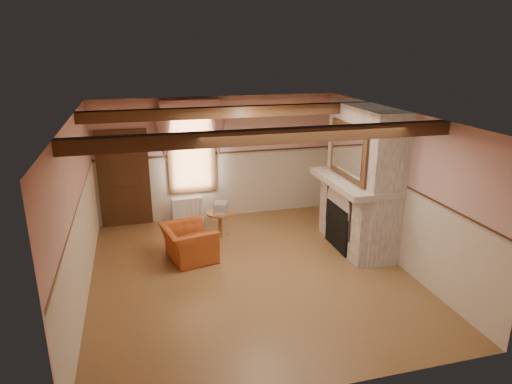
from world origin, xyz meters
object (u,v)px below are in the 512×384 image
object	(u,v)px
armchair	(189,243)
bowl	(353,176)
side_table	(220,224)
oil_lamp	(342,164)
mantel_clock	(338,163)
radiator	(188,210)

from	to	relation	value
armchair	bowl	distance (m)	3.42
side_table	oil_lamp	xyz separation A→B (m)	(2.45, -0.57, 1.29)
bowl	mantel_clock	xyz separation A→B (m)	(0.00, 0.72, 0.06)
radiator	armchair	bearing A→B (deg)	-100.37
bowl	side_table	bearing A→B (deg)	156.32
radiator	bowl	size ratio (longest dim) A/B	2.27
armchair	mantel_clock	world-z (taller)	mantel_clock
mantel_clock	oil_lamp	size ratio (longest dim) A/B	0.86
armchair	radiator	size ratio (longest dim) A/B	1.43
bowl	oil_lamp	bearing A→B (deg)	90.00
oil_lamp	armchair	bearing A→B (deg)	-174.35
armchair	oil_lamp	world-z (taller)	oil_lamp
mantel_clock	side_table	bearing A→B (deg)	171.78
mantel_clock	bowl	bearing A→B (deg)	-90.00
radiator	oil_lamp	xyz separation A→B (m)	(3.02, -1.52, 1.26)
bowl	oil_lamp	distance (m)	0.51
side_table	bowl	size ratio (longest dim) A/B	1.85
radiator	mantel_clock	bearing A→B (deg)	-27.49
radiator	bowl	xyz separation A→B (m)	(3.02, -2.02, 1.16)
mantel_clock	armchair	bearing A→B (deg)	-170.50
mantel_clock	radiator	bearing A→B (deg)	156.82
radiator	oil_lamp	size ratio (longest dim) A/B	2.50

